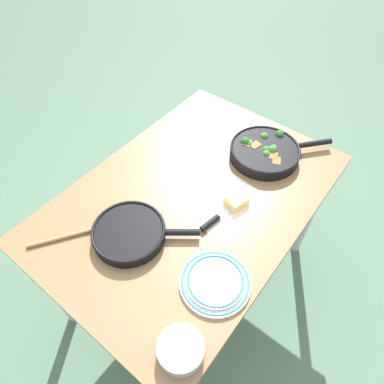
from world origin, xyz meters
name	(u,v)px	position (x,y,z in m)	size (l,w,h in m)	color
ground_plane	(192,280)	(0.00, 0.00, 0.00)	(14.00, 14.00, 0.00)	#51755B
dining_table_red	(192,209)	(0.00, 0.00, 0.66)	(1.21, 0.84, 0.75)	olive
skillet_broccoli	(265,151)	(0.37, -0.11, 0.78)	(0.39, 0.36, 0.07)	black
skillet_eggs	(130,233)	(-0.29, 0.06, 0.77)	(0.29, 0.34, 0.05)	black
wooden_spoon	(92,230)	(-0.36, 0.18, 0.75)	(0.32, 0.23, 0.02)	#A87A4C
parchment_sheet	(225,204)	(0.04, -0.13, 0.75)	(0.31, 0.26, 0.00)	beige
grater_knife	(219,216)	(-0.02, -0.15, 0.76)	(0.26, 0.07, 0.02)	silver
cheese_block	(236,201)	(0.07, -0.16, 0.76)	(0.09, 0.08, 0.04)	#EACC66
dinner_plate_stack	(215,282)	(-0.25, -0.29, 0.76)	(0.23, 0.23, 0.03)	white
prep_bowl_steel	(181,350)	(-0.48, -0.33, 0.77)	(0.13, 0.13, 0.05)	#B7B7BC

